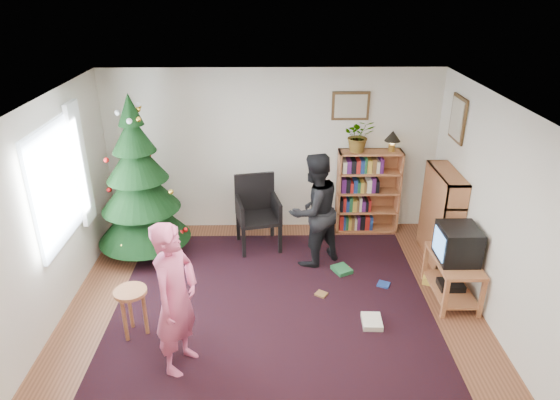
{
  "coord_description": "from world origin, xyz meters",
  "views": [
    {
      "loc": [
        0.01,
        -4.68,
        3.71
      ],
      "look_at": [
        0.1,
        1.05,
        1.1
      ],
      "focal_mm": 32.0,
      "sensor_mm": 36.0,
      "label": 1
    }
  ],
  "objects_px": {
    "picture_right": "(458,119)",
    "person_by_chair": "(314,210)",
    "table_lamp": "(393,137)",
    "bookshelf_back": "(368,190)",
    "person_standing": "(176,299)",
    "picture_back": "(351,106)",
    "crt_tv": "(458,244)",
    "christmas_tree": "(140,192)",
    "potted_plant": "(359,135)",
    "stool": "(131,301)",
    "tv_stand": "(453,275)",
    "armchair": "(258,208)",
    "bookshelf_right": "(441,215)"
  },
  "relations": [
    {
      "from": "picture_right",
      "to": "person_by_chair",
      "type": "relative_size",
      "value": 0.37
    },
    {
      "from": "picture_right",
      "to": "table_lamp",
      "type": "xyz_separation_m",
      "value": [
        -0.7,
        0.59,
        -0.44
      ]
    },
    {
      "from": "picture_right",
      "to": "bookshelf_back",
      "type": "relative_size",
      "value": 0.46
    },
    {
      "from": "picture_right",
      "to": "person_standing",
      "type": "height_order",
      "value": "picture_right"
    },
    {
      "from": "person_standing",
      "to": "bookshelf_back",
      "type": "bearing_deg",
      "value": -18.44
    },
    {
      "from": "picture_back",
      "to": "crt_tv",
      "type": "xyz_separation_m",
      "value": [
        1.07,
        -1.98,
        -1.19
      ]
    },
    {
      "from": "christmas_tree",
      "to": "potted_plant",
      "type": "xyz_separation_m",
      "value": [
        3.1,
        0.71,
        0.57
      ]
    },
    {
      "from": "picture_back",
      "to": "crt_tv",
      "type": "height_order",
      "value": "picture_back"
    },
    {
      "from": "stool",
      "to": "picture_right",
      "type": "bearing_deg",
      "value": 25.56
    },
    {
      "from": "crt_tv",
      "to": "stool",
      "type": "xyz_separation_m",
      "value": [
        -3.75,
        -0.67,
        -0.3
      ]
    },
    {
      "from": "bookshelf_back",
      "to": "stool",
      "type": "bearing_deg",
      "value": -140.21
    },
    {
      "from": "picture_back",
      "to": "crt_tv",
      "type": "bearing_deg",
      "value": -61.66
    },
    {
      "from": "picture_right",
      "to": "person_by_chair",
      "type": "distance_m",
      "value": 2.26
    },
    {
      "from": "stool",
      "to": "crt_tv",
      "type": "bearing_deg",
      "value": 10.04
    },
    {
      "from": "picture_right",
      "to": "tv_stand",
      "type": "distance_m",
      "value": 2.07
    },
    {
      "from": "picture_right",
      "to": "bookshelf_back",
      "type": "distance_m",
      "value": 1.73
    },
    {
      "from": "tv_stand",
      "to": "person_standing",
      "type": "height_order",
      "value": "person_standing"
    },
    {
      "from": "picture_right",
      "to": "armchair",
      "type": "relative_size",
      "value": 0.56
    },
    {
      "from": "christmas_tree",
      "to": "tv_stand",
      "type": "xyz_separation_m",
      "value": [
        4.04,
        -1.14,
        -0.65
      ]
    },
    {
      "from": "christmas_tree",
      "to": "bookshelf_back",
      "type": "xyz_separation_m",
      "value": [
        3.3,
        0.71,
        -0.31
      ]
    },
    {
      "from": "picture_right",
      "to": "crt_tv",
      "type": "xyz_separation_m",
      "value": [
        -0.26,
        -1.25,
        -1.19
      ]
    },
    {
      "from": "armchair",
      "to": "stool",
      "type": "xyz_separation_m",
      "value": [
        -1.33,
        -2.07,
        -0.12
      ]
    },
    {
      "from": "stool",
      "to": "person_standing",
      "type": "xyz_separation_m",
      "value": [
        0.6,
        -0.48,
        0.36
      ]
    },
    {
      "from": "tv_stand",
      "to": "picture_right",
      "type": "bearing_deg",
      "value": 78.5
    },
    {
      "from": "armchair",
      "to": "person_standing",
      "type": "relative_size",
      "value": 0.65
    },
    {
      "from": "picture_right",
      "to": "christmas_tree",
      "type": "xyz_separation_m",
      "value": [
        -4.3,
        -0.12,
        -0.98
      ]
    },
    {
      "from": "stool",
      "to": "table_lamp",
      "type": "relative_size",
      "value": 1.89
    },
    {
      "from": "tv_stand",
      "to": "table_lamp",
      "type": "bearing_deg",
      "value": 103.57
    },
    {
      "from": "stool",
      "to": "tv_stand",
      "type": "bearing_deg",
      "value": 10.04
    },
    {
      "from": "bookshelf_right",
      "to": "armchair",
      "type": "bearing_deg",
      "value": 80.42
    },
    {
      "from": "stool",
      "to": "potted_plant",
      "type": "height_order",
      "value": "potted_plant"
    },
    {
      "from": "stool",
      "to": "person_standing",
      "type": "bearing_deg",
      "value": -38.74
    },
    {
      "from": "picture_back",
      "to": "bookshelf_back",
      "type": "height_order",
      "value": "picture_back"
    },
    {
      "from": "armchair",
      "to": "person_standing",
      "type": "xyz_separation_m",
      "value": [
        -0.74,
        -2.55,
        0.24
      ]
    },
    {
      "from": "person_standing",
      "to": "potted_plant",
      "type": "bearing_deg",
      "value": -16.04
    },
    {
      "from": "person_standing",
      "to": "potted_plant",
      "type": "xyz_separation_m",
      "value": [
        2.22,
        2.99,
        0.72
      ]
    },
    {
      "from": "christmas_tree",
      "to": "table_lamp",
      "type": "height_order",
      "value": "christmas_tree"
    },
    {
      "from": "picture_right",
      "to": "person_standing",
      "type": "xyz_separation_m",
      "value": [
        -3.42,
        -2.4,
        -1.13
      ]
    },
    {
      "from": "bookshelf_right",
      "to": "person_by_chair",
      "type": "distance_m",
      "value": 1.79
    },
    {
      "from": "tv_stand",
      "to": "table_lamp",
      "type": "height_order",
      "value": "table_lamp"
    },
    {
      "from": "person_standing",
      "to": "person_by_chair",
      "type": "xyz_separation_m",
      "value": [
        1.5,
        2.0,
        -0.02
      ]
    },
    {
      "from": "picture_right",
      "to": "stool",
      "type": "bearing_deg",
      "value": -154.44
    },
    {
      "from": "bookshelf_back",
      "to": "armchair",
      "type": "height_order",
      "value": "bookshelf_back"
    },
    {
      "from": "picture_back",
      "to": "bookshelf_right",
      "type": "relative_size",
      "value": 0.42
    },
    {
      "from": "person_standing",
      "to": "table_lamp",
      "type": "relative_size",
      "value": 5.22
    },
    {
      "from": "christmas_tree",
      "to": "person_by_chair",
      "type": "height_order",
      "value": "christmas_tree"
    },
    {
      "from": "stool",
      "to": "picture_back",
      "type": "bearing_deg",
      "value": 44.53
    },
    {
      "from": "bookshelf_right",
      "to": "stool",
      "type": "relative_size",
      "value": 2.18
    },
    {
      "from": "armchair",
      "to": "stool",
      "type": "relative_size",
      "value": 1.8
    },
    {
      "from": "christmas_tree",
      "to": "stool",
      "type": "height_order",
      "value": "christmas_tree"
    }
  ]
}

